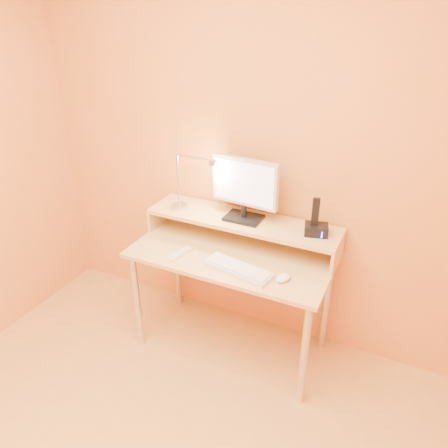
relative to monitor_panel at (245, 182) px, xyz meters
The scene contains 25 objects.
wall_back 0.21m from the monitor_panel, 93.08° to the left, with size 3.00×0.04×2.50m, color #E2844E.
desk_leg_fl 1.04m from the monitor_panel, 143.72° to the right, with size 0.04×0.04×0.69m, color silver.
desk_leg_fr 1.03m from the monitor_panel, 37.14° to the right, with size 0.04×0.04×0.69m, color silver.
desk_leg_bl 0.96m from the monitor_panel, behind, with size 0.04×0.04×0.69m, color silver.
desk_leg_br 0.95m from the monitor_panel, ahead, with size 0.04×0.04×0.69m, color silver.
desk_lower 0.44m from the monitor_panel, 93.08° to the right, with size 1.20×0.60×0.03m, color tan.
shelf_riser_left 0.68m from the monitor_panel, behind, with size 0.02×0.30×0.14m, color tan.
shelf_riser_right 0.67m from the monitor_panel, ahead, with size 0.02×0.30×0.14m, color tan.
desk_shelf 0.25m from the monitor_panel, 130.73° to the right, with size 1.20×0.30×0.03m, color tan.
monitor_foot 0.23m from the monitor_panel, 90.00° to the right, with size 0.22×0.16×0.02m, color black.
monitor_neck 0.19m from the monitor_panel, 90.00° to the right, with size 0.04×0.04×0.07m, color black.
monitor_panel is the anchor object (origin of this frame).
monitor_back 0.02m from the monitor_panel, 90.00° to the left, with size 0.38×0.01×0.24m, color black.
monitor_screen 0.02m from the monitor_panel, 90.00° to the right, with size 0.38×0.00×0.25m, color #D9DAFF.
lamp_base 0.49m from the monitor_panel, behind, with size 0.10×0.10×0.03m, color silver.
lamp_post 0.44m from the monitor_panel, behind, with size 0.01×0.01×0.33m, color silver.
lamp_arm 0.34m from the monitor_panel, behind, with size 0.01×0.01×0.24m, color silver.
lamp_head 0.22m from the monitor_panel, 168.27° to the right, with size 0.04×0.04×0.03m, color silver.
lamp_bulb 0.21m from the monitor_panel, 168.27° to the right, with size 0.03×0.03×0.00m, color #FFEAC6.
phone_dock 0.49m from the monitor_panel, ahead, with size 0.13×0.10×0.06m, color black.
phone_handset 0.44m from the monitor_panel, ahead, with size 0.04×0.03×0.16m, color black.
phone_led 0.54m from the monitor_panel, ahead, with size 0.01×0.00×0.04m, color #2B2BED.
keyboard 0.51m from the monitor_panel, 72.19° to the right, with size 0.40×0.13×0.02m, color silver.
mouse 0.61m from the monitor_panel, 39.91° to the right, with size 0.06×0.10×0.03m, color white.
remote_control 0.57m from the monitor_panel, 130.84° to the right, with size 0.05×0.17×0.02m, color silver.
Camera 1 is at (0.91, -0.83, 2.05)m, focal length 34.53 mm.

